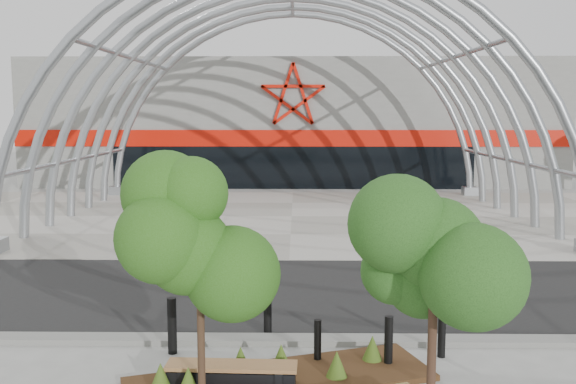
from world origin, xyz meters
TOP-DOWN VIEW (x-y plane):
  - ground at (0.00, 0.00)m, footprint 140.00×140.00m
  - road at (0.00, 3.50)m, footprint 140.00×7.00m
  - forecourt at (0.00, 15.50)m, footprint 60.00×17.00m
  - kerb at (0.00, -0.25)m, footprint 60.00×0.50m
  - arena_building at (0.00, 33.45)m, footprint 34.00×15.24m
  - vault_canopy at (0.00, 15.50)m, footprint 20.80×15.80m
  - planting_bed at (-0.12, -2.18)m, footprint 5.65×3.30m
  - street_tree_0 at (-1.30, -3.11)m, footprint 1.68×1.68m
  - street_tree_1 at (2.21, -4.01)m, footprint 1.66×1.66m
  - bench_0 at (-0.87, -2.52)m, footprint 2.26×0.58m
  - bollard_0 at (-2.21, -0.86)m, footprint 0.18×0.18m
  - bollard_1 at (-0.38, 0.15)m, footprint 0.17×0.17m
  - bollard_2 at (0.63, -1.37)m, footprint 0.14×0.14m
  - bollard_3 at (1.94, -1.54)m, footprint 0.16×0.16m
  - bollard_4 at (3.05, -0.98)m, footprint 0.15×0.15m

SIDE VIEW (x-z plane):
  - ground at x=0.00m, z-range 0.00..0.00m
  - road at x=0.00m, z-range 0.00..0.02m
  - vault_canopy at x=0.00m, z-range -10.16..10.20m
  - forecourt at x=0.00m, z-range 0.00..0.04m
  - kerb at x=0.00m, z-range 0.00..0.12m
  - planting_bed at x=-0.12m, z-range -0.15..0.42m
  - bench_0 at x=-0.87m, z-range -0.01..0.46m
  - bollard_2 at x=0.63m, z-range 0.00..0.87m
  - bollard_4 at x=3.05m, z-range 0.00..0.95m
  - bollard_3 at x=1.94m, z-range 0.00..1.00m
  - bollard_1 at x=-0.38m, z-range 0.00..1.06m
  - bollard_0 at x=-2.21m, z-range 0.00..1.13m
  - street_tree_0 at x=-1.30m, z-range 0.84..4.67m
  - street_tree_1 at x=2.21m, z-range 0.86..4.78m
  - arena_building at x=0.00m, z-range -0.01..7.99m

